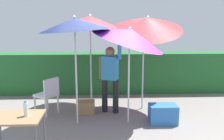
{
  "coord_description": "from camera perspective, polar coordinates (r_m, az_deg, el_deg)",
  "views": [
    {
      "loc": [
        -0.23,
        -5.17,
        2.22
      ],
      "look_at": [
        0.0,
        0.3,
        1.1
      ],
      "focal_mm": 39.64,
      "sensor_mm": 36.0,
      "label": 1
    }
  ],
  "objects": [
    {
      "name": "bottle_water",
      "position": [
        4.02,
        -19.24,
        -8.47
      ],
      "size": [
        0.07,
        0.07,
        0.24
      ],
      "color": "silver",
      "rests_on": "folding_table"
    },
    {
      "name": "umbrella_yellow",
      "position": [
        6.3,
        -5.06,
        11.01
      ],
      "size": [
        1.56,
        1.55,
        2.35
      ],
      "color": "silver",
      "rests_on": "ground_plane"
    },
    {
      "name": "folding_table",
      "position": [
        4.13,
        -21.28,
        -11.18
      ],
      "size": [
        0.8,
        0.6,
        0.77
      ],
      "color": "#4C4C51",
      "rests_on": "ground_plane"
    },
    {
      "name": "umbrella_orange",
      "position": [
        5.12,
        -8.62,
        10.35
      ],
      "size": [
        1.47,
        1.46,
        2.31
      ],
      "color": "silver",
      "rests_on": "ground_plane"
    },
    {
      "name": "chair_plastic",
      "position": [
        6.03,
        -14.53,
        -5.29
      ],
      "size": [
        0.62,
        0.62,
        0.89
      ],
      "color": "silver",
      "rests_on": "ground_plane"
    },
    {
      "name": "umbrella_rainbow",
      "position": [
        5.19,
        4.1,
        7.95
      ],
      "size": [
        1.6,
        1.57,
        2.32
      ],
      "color": "silver",
      "rests_on": "ground_plane"
    },
    {
      "name": "cooler_box",
      "position": [
        5.55,
        11.67,
        -9.93
      ],
      "size": [
        0.6,
        0.37,
        0.42
      ],
      "primitive_type": "cube",
      "color": "#2D6BB7",
      "rests_on": "ground_plane"
    },
    {
      "name": "person_vendor",
      "position": [
        5.86,
        -0.43,
        -1.09
      ],
      "size": [
        0.55,
        0.33,
        1.88
      ],
      "color": "black",
      "rests_on": "ground_plane"
    },
    {
      "name": "umbrella_navy",
      "position": [
        6.0,
        7.86,
        10.47
      ],
      "size": [
        1.77,
        1.74,
        2.57
      ],
      "color": "silver",
      "rests_on": "ground_plane"
    },
    {
      "name": "hedge_row",
      "position": [
        7.65,
        -0.62,
        -0.57
      ],
      "size": [
        8.0,
        0.7,
        1.22
      ],
      "primitive_type": "cube",
      "color": "#23602D",
      "rests_on": "ground_plane"
    },
    {
      "name": "ground_plane",
      "position": [
        5.63,
        0.13,
        -11.66
      ],
      "size": [
        24.0,
        24.0,
        0.0
      ],
      "primitive_type": "plane",
      "color": "gray"
    },
    {
      "name": "crate_cardboard",
      "position": [
        6.07,
        -6.07,
        -8.46
      ],
      "size": [
        0.42,
        0.31,
        0.29
      ],
      "primitive_type": "cube",
      "color": "#9E7A4C",
      "rests_on": "ground_plane"
    }
  ]
}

